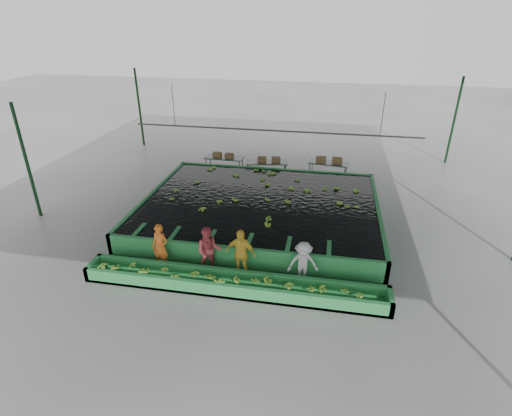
% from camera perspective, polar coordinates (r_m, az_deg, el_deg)
% --- Properties ---
extents(ground, '(80.00, 80.00, 0.00)m').
position_cam_1_polar(ground, '(16.27, -0.32, -3.93)').
color(ground, gray).
rests_on(ground, ground).
extents(shed_roof, '(20.00, 22.00, 0.04)m').
position_cam_1_polar(shed_roof, '(14.42, -0.38, 13.52)').
color(shed_roof, gray).
rests_on(shed_roof, shed_posts).
extents(shed_posts, '(20.00, 22.00, 5.00)m').
position_cam_1_polar(shed_posts, '(15.17, -0.35, 4.26)').
color(shed_posts, '#103317').
rests_on(shed_posts, ground).
extents(flotation_tank, '(10.00, 8.00, 0.90)m').
position_cam_1_polar(flotation_tank, '(17.35, 0.61, -0.19)').
color(flotation_tank, '#298943').
rests_on(flotation_tank, ground).
extents(tank_water, '(9.70, 7.70, 0.00)m').
position_cam_1_polar(tank_water, '(17.18, 0.61, 1.00)').
color(tank_water, black).
rests_on(tank_water, flotation_tank).
extents(sorting_trough, '(10.00, 1.00, 0.50)m').
position_cam_1_polar(sorting_trough, '(13.20, -3.34, -10.72)').
color(sorting_trough, '#298943').
rests_on(sorting_trough, ground).
extents(cableway_rail, '(0.08, 0.08, 14.00)m').
position_cam_1_polar(cableway_rail, '(19.69, 2.46, 10.98)').
color(cableway_rail, '#59605B').
rests_on(cableway_rail, shed_roof).
extents(rail_hanger_left, '(0.04, 0.04, 2.00)m').
position_cam_1_polar(rail_hanger_left, '(20.74, -11.72, 14.11)').
color(rail_hanger_left, '#59605B').
rests_on(rail_hanger_left, shed_roof).
extents(rail_hanger_right, '(0.04, 0.04, 2.00)m').
position_cam_1_polar(rail_hanger_right, '(19.40, 17.66, 12.62)').
color(rail_hanger_right, '#59605B').
rests_on(rail_hanger_right, shed_roof).
extents(worker_a, '(0.68, 0.50, 1.69)m').
position_cam_1_polar(worker_a, '(14.30, -13.50, -5.42)').
color(worker_a, orange).
rests_on(worker_a, ground).
extents(worker_b, '(0.99, 0.85, 1.76)m').
position_cam_1_polar(worker_b, '(13.71, -6.75, -6.12)').
color(worker_b, '#C6474C').
rests_on(worker_b, ground).
extents(worker_c, '(1.11, 0.57, 1.81)m').
position_cam_1_polar(worker_c, '(13.44, -2.23, -6.53)').
color(worker_c, yellow).
rests_on(worker_c, ground).
extents(worker_d, '(1.09, 0.75, 1.55)m').
position_cam_1_polar(worker_d, '(13.27, 6.72, -7.85)').
color(worker_d, silver).
rests_on(worker_d, ground).
extents(packing_table_left, '(2.14, 0.91, 0.96)m').
position_cam_1_polar(packing_table_left, '(22.45, -4.51, 6.12)').
color(packing_table_left, '#59605B').
rests_on(packing_table_left, ground).
extents(packing_table_mid, '(2.32, 1.26, 1.00)m').
position_cam_1_polar(packing_table_mid, '(21.58, 1.53, 5.41)').
color(packing_table_mid, '#59605B').
rests_on(packing_table_mid, ground).
extents(packing_table_right, '(2.18, 1.12, 0.95)m').
position_cam_1_polar(packing_table_right, '(21.95, 10.24, 5.27)').
color(packing_table_right, '#59605B').
rests_on(packing_table_right, ground).
extents(box_stack_left, '(1.18, 0.45, 0.25)m').
position_cam_1_polar(box_stack_left, '(22.24, -4.69, 7.23)').
color(box_stack_left, brown).
rests_on(box_stack_left, packing_table_left).
extents(box_stack_mid, '(1.25, 0.51, 0.26)m').
position_cam_1_polar(box_stack_mid, '(21.35, 1.87, 6.60)').
color(box_stack_mid, brown).
rests_on(box_stack_mid, packing_table_mid).
extents(box_stack_right, '(1.38, 0.40, 0.30)m').
position_cam_1_polar(box_stack_right, '(21.71, 10.37, 6.37)').
color(box_stack_right, brown).
rests_on(box_stack_right, packing_table_right).
extents(floating_bananas, '(8.87, 6.05, 0.12)m').
position_cam_1_polar(floating_bananas, '(17.90, 1.06, 2.08)').
color(floating_bananas, '#7FC038').
rests_on(floating_bananas, tank_water).
extents(trough_bananas, '(9.12, 0.61, 0.12)m').
position_cam_1_polar(trough_bananas, '(13.11, -3.35, -10.20)').
color(trough_bananas, '#7FC038').
rests_on(trough_bananas, sorting_trough).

